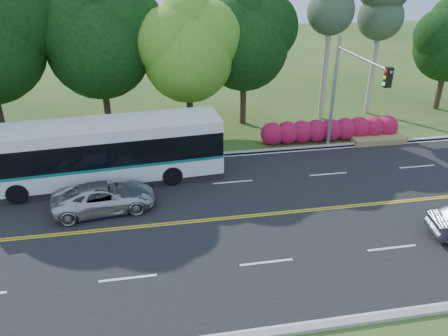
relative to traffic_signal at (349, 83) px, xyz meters
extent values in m
plane|color=#284517|center=(-6.49, -5.40, -4.67)|extent=(120.00, 120.00, 0.00)
cube|color=black|center=(-6.49, -5.40, -4.66)|extent=(60.00, 14.00, 0.02)
cube|color=#9F988F|center=(-6.49, 1.75, -4.60)|extent=(60.00, 0.30, 0.15)
cube|color=#9F988F|center=(-6.49, -12.55, -4.60)|extent=(60.00, 0.30, 0.15)
cube|color=#284517|center=(-6.49, 3.60, -4.62)|extent=(60.00, 4.00, 0.10)
cube|color=gold|center=(-6.49, -5.48, -4.65)|extent=(57.00, 0.10, 0.00)
cube|color=gold|center=(-6.49, -5.32, -4.65)|extent=(57.00, 0.10, 0.00)
cube|color=silver|center=(-12.49, -8.90, -4.65)|extent=(2.20, 0.12, 0.00)
cube|color=silver|center=(-6.99, -8.90, -4.65)|extent=(2.20, 0.12, 0.00)
cube|color=silver|center=(-1.49, -8.90, -4.65)|extent=(2.20, 0.12, 0.00)
cube|color=silver|center=(-17.99, -1.90, -4.65)|extent=(2.20, 0.12, 0.00)
cube|color=silver|center=(-12.49, -1.90, -4.65)|extent=(2.20, 0.12, 0.00)
cube|color=silver|center=(-6.99, -1.90, -4.65)|extent=(2.20, 0.12, 0.00)
cube|color=silver|center=(-1.49, -1.90, -4.65)|extent=(2.20, 0.12, 0.00)
cube|color=silver|center=(4.01, -1.90, -4.65)|extent=(2.20, 0.12, 0.00)
cube|color=silver|center=(-6.49, 1.45, -4.65)|extent=(57.00, 0.12, 0.00)
cube|color=silver|center=(-6.49, -12.25, -4.65)|extent=(57.00, 0.12, 0.00)
cylinder|color=black|center=(-20.49, 5.60, -2.69)|extent=(0.44, 0.44, 3.96)
sphere|color=black|center=(-18.87, 5.90, 3.25)|extent=(5.76, 5.76, 5.76)
cylinder|color=black|center=(-13.99, 6.60, -2.87)|extent=(0.44, 0.44, 3.60)
sphere|color=black|center=(-13.99, 6.60, 1.24)|extent=(6.60, 6.60, 6.60)
sphere|color=black|center=(-12.51, 6.90, 2.56)|extent=(5.28, 5.28, 5.28)
sphere|color=black|center=(-15.31, 6.40, 2.39)|extent=(4.95, 4.95, 4.95)
sphere|color=black|center=(-13.89, 7.00, 3.71)|extent=(4.29, 4.29, 4.29)
cylinder|color=black|center=(-8.49, 5.60, -3.05)|extent=(0.44, 0.44, 3.24)
sphere|color=#4F891C|center=(-8.49, 5.60, 0.60)|extent=(5.80, 5.80, 5.80)
sphere|color=#4F891C|center=(-7.19, 5.90, 1.76)|extent=(4.64, 4.64, 4.64)
sphere|color=#4F891C|center=(-9.65, 5.40, 1.61)|extent=(4.35, 4.35, 4.35)
sphere|color=#4F891C|center=(-8.39, 6.00, 2.77)|extent=(3.77, 3.77, 3.77)
cylinder|color=black|center=(-4.49, 7.10, -2.96)|extent=(0.44, 0.44, 3.42)
sphere|color=black|center=(-4.49, 7.10, 0.85)|extent=(6.00, 6.00, 6.00)
sphere|color=black|center=(-3.14, 7.40, 2.05)|extent=(4.80, 4.80, 4.80)
sphere|color=black|center=(-5.69, 6.90, 1.90)|extent=(4.50, 4.50, 4.50)
sphere|color=black|center=(-4.39, 7.50, 3.10)|extent=(3.90, 3.90, 3.90)
cylinder|color=#ADA28B|center=(1.51, 7.10, 0.23)|extent=(0.40, 0.40, 9.80)
sphere|color=#3D5334|center=(1.51, 7.10, 3.03)|extent=(3.23, 3.23, 3.23)
cylinder|color=#ADA28B|center=(5.51, 7.60, -0.12)|extent=(0.40, 0.40, 9.10)
sphere|color=#3D5334|center=(5.51, 7.60, 2.48)|extent=(3.23, 3.23, 3.23)
cylinder|color=black|center=(11.51, 7.60, -3.14)|extent=(0.44, 0.44, 3.06)
sphere|color=black|center=(10.47, 7.40, 1.12)|extent=(3.90, 3.90, 3.90)
sphere|color=maroon|center=(-3.49, 2.80, -3.92)|extent=(1.50, 1.50, 1.50)
sphere|color=maroon|center=(-2.49, 2.80, -3.92)|extent=(1.50, 1.50, 1.50)
sphere|color=maroon|center=(-1.49, 2.80, -3.92)|extent=(1.50, 1.50, 1.50)
sphere|color=maroon|center=(-0.49, 2.80, -3.92)|extent=(1.50, 1.50, 1.50)
sphere|color=maroon|center=(0.51, 2.80, -3.92)|extent=(1.50, 1.50, 1.50)
sphere|color=maroon|center=(1.51, 2.80, -3.92)|extent=(1.50, 1.50, 1.50)
sphere|color=maroon|center=(2.51, 2.80, -3.92)|extent=(1.50, 1.50, 1.50)
sphere|color=maroon|center=(3.51, 2.80, -3.92)|extent=(1.50, 1.50, 1.50)
sphere|color=maroon|center=(4.51, 2.80, -3.92)|extent=(1.50, 1.50, 1.50)
cube|color=olive|center=(3.51, 2.00, -4.47)|extent=(3.50, 1.40, 0.40)
cylinder|color=#96999E|center=(0.01, 1.90, -1.17)|extent=(0.20, 0.20, 7.00)
cylinder|color=#96999E|center=(0.01, -1.10, 1.63)|extent=(0.14, 6.00, 0.14)
cube|color=black|center=(0.01, -3.90, 1.33)|extent=(0.32, 0.28, 0.95)
sphere|color=red|center=(-0.16, -3.90, 1.63)|extent=(0.18, 0.18, 0.18)
sphere|color=yellow|center=(-0.16, -3.90, 1.33)|extent=(0.18, 0.18, 0.18)
sphere|color=#19D833|center=(-0.16, -3.90, 1.03)|extent=(0.18, 0.18, 0.18)
cube|color=white|center=(-13.94, -0.62, -3.74)|extent=(13.05, 3.73, 1.06)
cube|color=black|center=(-13.94, -0.62, -2.55)|extent=(12.98, 3.77, 1.33)
cube|color=white|center=(-13.94, -0.62, -1.58)|extent=(13.05, 3.73, 0.60)
cube|color=#0C6C62|center=(-13.94, -0.62, -3.28)|extent=(12.99, 3.78, 0.15)
cube|color=black|center=(-13.94, -0.62, -4.46)|extent=(13.04, 3.62, 0.38)
cylinder|color=black|center=(-17.95, -2.22, -4.11)|extent=(1.09, 0.38, 1.07)
cylinder|color=black|center=(-18.15, 0.33, -4.11)|extent=(1.09, 0.38, 1.07)
cylinder|color=black|center=(-10.25, -1.62, -4.11)|extent=(1.09, 0.38, 1.07)
cylinder|color=black|center=(-10.45, 0.94, -4.11)|extent=(1.09, 0.38, 1.07)
imported|color=#BCBFC0|center=(-13.64, -3.58, -3.98)|extent=(5.09, 2.80, 1.35)
camera|label=1|loc=(-11.15, -22.52, 6.58)|focal=35.00mm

